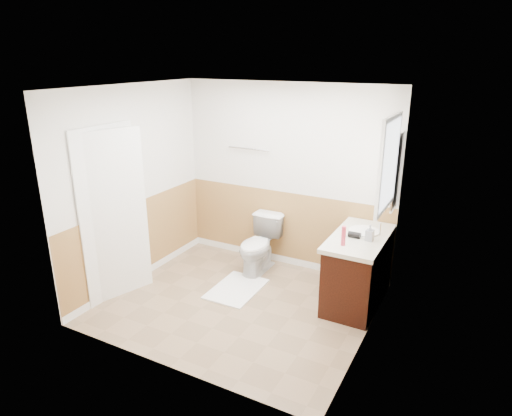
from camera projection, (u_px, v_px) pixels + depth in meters
The scene contains 32 objects.
floor at pixel (239, 304), 5.34m from camera, with size 3.00×3.00×0.00m, color #8C7051.
ceiling at pixel (236, 88), 4.53m from camera, with size 3.00×3.00×0.00m, color white.
wall_back at pixel (286, 178), 6.03m from camera, with size 3.00×3.00×0.00m, color silver.
wall_front at pixel (161, 247), 3.85m from camera, with size 3.00×3.00×0.00m, color silver.
wall_left at pixel (134, 187), 5.61m from camera, with size 3.00×3.00×0.00m, color silver.
wall_right at pixel (373, 228), 4.27m from camera, with size 3.00×3.00×0.00m, color silver.
wainscot_back at pixel (284, 230), 6.26m from camera, with size 3.00×3.00×0.00m, color #AD8745.
wainscot_front at pixel (168, 321), 4.11m from camera, with size 3.00×3.00×0.00m, color #AD8745.
wainscot_left at pixel (140, 242), 5.84m from camera, with size 2.60×2.60×0.00m, color #AD8745.
wainscot_right at pixel (366, 297), 4.52m from camera, with size 2.60×2.60×0.00m, color #AD8745.
toilet at pixel (259, 245), 6.05m from camera, with size 0.42×0.74×0.76m, color silver.
bath_mat at pixel (236, 289), 5.66m from camera, with size 0.55×0.80×0.02m, color white.
vanity_cabinet at pixel (358, 272), 5.26m from camera, with size 0.55×1.10×0.80m, color black.
vanity_knob_left at pixel (331, 258), 5.27m from camera, with size 0.03×0.03×0.03m, color silver.
vanity_knob_right at pixel (336, 252), 5.43m from camera, with size 0.03×0.03×0.03m, color silver.
countertop at pixel (359, 238), 5.13m from camera, with size 0.60×1.15×0.05m, color beige.
sink_basin at pixel (364, 231), 5.24m from camera, with size 0.36×0.36×0.02m, color white.
faucet at pixel (380, 229), 5.14m from camera, with size 0.02×0.02×0.14m, color silver.
lotion_bottle at pixel (343, 236), 4.84m from camera, with size 0.05×0.05×0.22m, color #CA344B.
soap_dispenser at pixel (370, 233), 4.97m from camera, with size 0.08×0.08×0.18m, color gray.
hair_dryer_body at pixel (354, 235), 5.07m from camera, with size 0.07×0.07×0.14m, color black.
hair_dryer_handle at pixel (352, 237), 5.10m from camera, with size 0.03×0.03×0.07m, color black.
mirror_panel at pixel (397, 172), 5.11m from camera, with size 0.02×0.35×0.90m, color silver.
window_frame at pixel (389, 164), 4.62m from camera, with size 0.04×0.80×1.00m, color white.
window_glass at pixel (390, 164), 4.61m from camera, with size 0.01×0.70×0.90m, color white.
door at pixel (115, 216), 5.26m from camera, with size 0.05×0.80×2.04m, color white.
door_frame at pixel (111, 214), 5.29m from camera, with size 0.02×0.92×2.10m, color white.
door_knob at pixel (139, 214), 5.53m from camera, with size 0.06×0.06×0.06m, color silver.
towel_bar at pixel (248, 149), 6.11m from camera, with size 0.02×0.02×0.62m, color silver.
tp_holder_bar at pixel (276, 216), 6.19m from camera, with size 0.02×0.02×0.14m, color silver.
tp_roll at pixel (276, 216), 6.19m from camera, with size 0.11×0.11×0.10m, color white.
tp_sheet at pixel (276, 224), 6.22m from camera, with size 0.10×0.01×0.16m, color white.
Camera 1 is at (2.38, -4.04, 2.81)m, focal length 31.44 mm.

